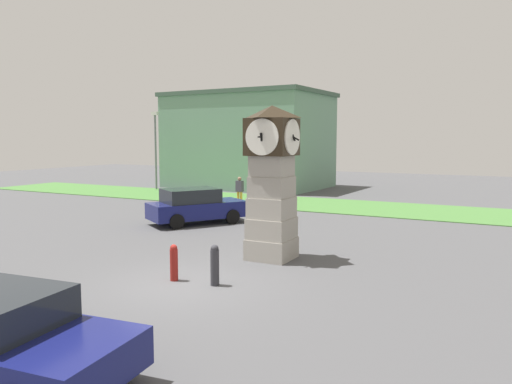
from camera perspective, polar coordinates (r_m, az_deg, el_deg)
name	(u,v)px	position (r m, az deg, el deg)	size (l,w,h in m)	color
ground_plane	(184,284)	(13.29, -8.23, -10.36)	(88.05, 88.05, 0.00)	#4C4C4F
clock_tower	(272,181)	(15.42, 1.82, 1.31)	(1.71, 1.83, 4.76)	#9E998F
bollard_near_tower	(174,262)	(13.52, -9.36, -7.93)	(0.21, 0.21, 0.98)	maroon
bollard_mid_row	(215,265)	(12.95, -4.74, -8.28)	(0.22, 0.22, 1.07)	#333338
car_far_lot	(195,206)	(22.13, -6.94, -1.59)	(3.77, 4.50, 1.57)	navy
pedestrian_near_bench	(240,189)	(27.70, -1.89, 0.30)	(0.42, 0.27, 1.63)	gold
street_lamp_near_road	(156,144)	(37.03, -11.41, 5.36)	(0.50, 0.24, 5.64)	slate
warehouse_blue_far	(249,140)	(38.60, -0.83, 5.94)	(12.05, 8.40, 7.18)	gray
grass_verge_far	(347,206)	(27.93, 10.36, -1.62)	(52.83, 5.71, 0.04)	#477A38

